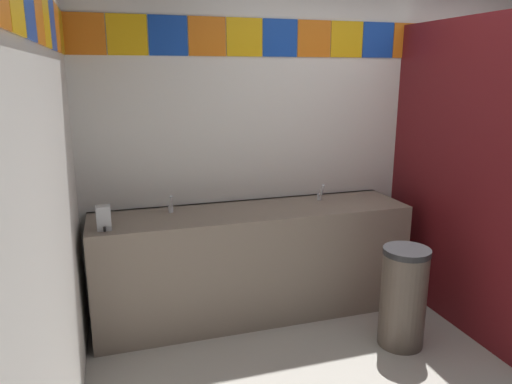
% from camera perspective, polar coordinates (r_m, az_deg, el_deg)
% --- Properties ---
extents(wall_back, '(4.41, 0.09, 2.79)m').
position_cam_1_polar(wall_back, '(4.07, 11.80, 8.07)').
color(wall_back, white).
rests_on(wall_back, ground_plane).
extents(wall_side, '(0.09, 3.07, 2.79)m').
position_cam_1_polar(wall_side, '(2.04, -24.91, 1.19)').
color(wall_side, white).
rests_on(wall_side, ground_plane).
extents(vanity_counter, '(2.33, 0.57, 0.83)m').
position_cam_1_polar(vanity_counter, '(3.64, -0.40, -8.24)').
color(vanity_counter, gray).
rests_on(vanity_counter, ground_plane).
extents(faucet_left, '(0.04, 0.10, 0.14)m').
position_cam_1_polar(faucet_left, '(3.46, -10.13, -1.65)').
color(faucet_left, silver).
rests_on(faucet_left, vanity_counter).
extents(faucet_right, '(0.04, 0.10, 0.14)m').
position_cam_1_polar(faucet_right, '(3.78, 7.71, -0.24)').
color(faucet_right, silver).
rests_on(faucet_right, vanity_counter).
extents(soap_dispenser, '(0.09, 0.09, 0.16)m').
position_cam_1_polar(soap_dispenser, '(3.19, -17.72, -2.99)').
color(soap_dispenser, '#B7BABF').
rests_on(soap_dispenser, vanity_counter).
extents(stall_divider, '(0.92, 1.56, 2.17)m').
position_cam_1_polar(stall_divider, '(3.58, 27.57, 0.88)').
color(stall_divider, maroon).
rests_on(stall_divider, ground_plane).
extents(toilet, '(0.39, 0.49, 0.74)m').
position_cam_1_polar(toilet, '(4.46, 25.00, -6.95)').
color(toilet, white).
rests_on(toilet, ground_plane).
extents(trash_bin, '(0.31, 0.31, 0.69)m').
position_cam_1_polar(trash_bin, '(3.41, 17.18, -11.90)').
color(trash_bin, brown).
rests_on(trash_bin, ground_plane).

